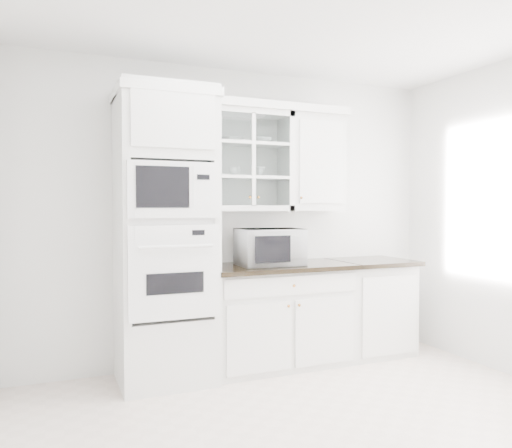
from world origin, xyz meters
name	(u,v)px	position (x,y,z in m)	size (l,w,h in m)	color
ground	(336,438)	(0.00, 0.00, 0.01)	(4.00, 3.50, 0.01)	beige
room_shell	(304,157)	(0.00, 0.43, 1.78)	(4.00, 3.50, 2.70)	white
oven_column	(165,236)	(-0.75, 1.42, 1.20)	(0.76, 0.68, 2.40)	white
base_cabinet_run	(278,314)	(0.28, 1.45, 0.46)	(1.32, 0.67, 0.92)	white
extra_base_cabinet	(370,306)	(1.28, 1.45, 0.46)	(0.72, 0.67, 0.92)	white
upper_cabinet_glass	(247,161)	(0.03, 1.58, 1.85)	(0.80, 0.33, 0.90)	white
upper_cabinet_solid	(312,164)	(0.71, 1.58, 1.85)	(0.55, 0.33, 0.90)	white
crown_molding	(237,106)	(-0.07, 1.56, 2.33)	(2.14, 0.38, 0.07)	white
countertop_microwave	(269,247)	(0.18, 1.41, 1.08)	(0.56, 0.46, 0.32)	white
bowl_a	(232,140)	(-0.11, 1.59, 2.03)	(0.20, 0.20, 0.05)	white
bowl_b	(262,141)	(0.18, 1.57, 2.04)	(0.18, 0.18, 0.05)	white
cup_a	(235,172)	(-0.09, 1.57, 1.75)	(0.10, 0.10, 0.08)	white
cup_b	(259,172)	(0.16, 1.60, 1.76)	(0.10, 0.10, 0.09)	white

